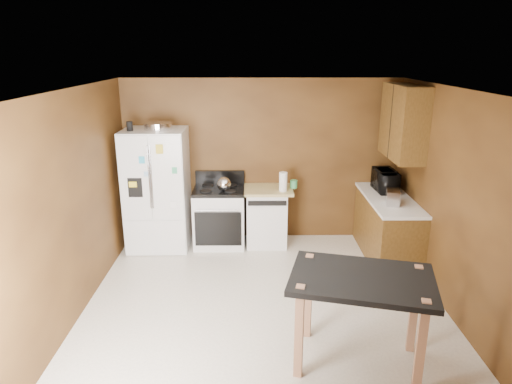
{
  "coord_description": "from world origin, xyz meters",
  "views": [
    {
      "loc": [
        -0.14,
        -4.63,
        2.88
      ],
      "look_at": [
        -0.09,
        0.85,
        1.18
      ],
      "focal_mm": 32.0,
      "sensor_mm": 36.0,
      "label": 1
    }
  ],
  "objects_px": {
    "refrigerator": "(157,190)",
    "gas_range": "(220,216)",
    "green_canister": "(294,184)",
    "island": "(361,290)",
    "toaster": "(393,197)",
    "paper_towel": "(283,182)",
    "pen_cup": "(130,126)",
    "kettle": "(224,184)",
    "roasting_pan": "(158,126)",
    "microwave": "(385,181)",
    "dishwasher": "(266,216)"
  },
  "relations": [
    {
      "from": "green_canister",
      "to": "refrigerator",
      "type": "bearing_deg",
      "value": -176.88
    },
    {
      "from": "green_canister",
      "to": "gas_range",
      "type": "distance_m",
      "value": 1.23
    },
    {
      "from": "green_canister",
      "to": "dishwasher",
      "type": "height_order",
      "value": "green_canister"
    },
    {
      "from": "pen_cup",
      "to": "kettle",
      "type": "relative_size",
      "value": 0.62
    },
    {
      "from": "roasting_pan",
      "to": "green_canister",
      "type": "bearing_deg",
      "value": 2.79
    },
    {
      "from": "roasting_pan",
      "to": "refrigerator",
      "type": "bearing_deg",
      "value": -167.64
    },
    {
      "from": "kettle",
      "to": "roasting_pan",
      "type": "bearing_deg",
      "value": 175.0
    },
    {
      "from": "pen_cup",
      "to": "refrigerator",
      "type": "xyz_separation_m",
      "value": [
        0.31,
        0.1,
        -0.96
      ]
    },
    {
      "from": "toaster",
      "to": "refrigerator",
      "type": "distance_m",
      "value": 3.37
    },
    {
      "from": "toaster",
      "to": "refrigerator",
      "type": "xyz_separation_m",
      "value": [
        -3.3,
        0.69,
        -0.1
      ]
    },
    {
      "from": "roasting_pan",
      "to": "pen_cup",
      "type": "height_order",
      "value": "pen_cup"
    },
    {
      "from": "roasting_pan",
      "to": "kettle",
      "type": "relative_size",
      "value": 1.89
    },
    {
      "from": "dishwasher",
      "to": "island",
      "type": "distance_m",
      "value": 2.98
    },
    {
      "from": "green_canister",
      "to": "island",
      "type": "bearing_deg",
      "value": -82.64
    },
    {
      "from": "microwave",
      "to": "toaster",
      "type": "bearing_deg",
      "value": 170.16
    },
    {
      "from": "microwave",
      "to": "dishwasher",
      "type": "distance_m",
      "value": 1.85
    },
    {
      "from": "kettle",
      "to": "dishwasher",
      "type": "bearing_deg",
      "value": 13.5
    },
    {
      "from": "kettle",
      "to": "dishwasher",
      "type": "height_order",
      "value": "kettle"
    },
    {
      "from": "pen_cup",
      "to": "microwave",
      "type": "height_order",
      "value": "pen_cup"
    },
    {
      "from": "pen_cup",
      "to": "microwave",
      "type": "relative_size",
      "value": 0.26
    },
    {
      "from": "kettle",
      "to": "island",
      "type": "xyz_separation_m",
      "value": [
        1.41,
        -2.71,
        -0.23
      ]
    },
    {
      "from": "dishwasher",
      "to": "island",
      "type": "xyz_separation_m",
      "value": [
        0.78,
        -2.86,
        0.32
      ]
    },
    {
      "from": "pen_cup",
      "to": "dishwasher",
      "type": "distance_m",
      "value": 2.41
    },
    {
      "from": "refrigerator",
      "to": "gas_range",
      "type": "relative_size",
      "value": 1.64
    },
    {
      "from": "kettle",
      "to": "gas_range",
      "type": "relative_size",
      "value": 0.19
    },
    {
      "from": "pen_cup",
      "to": "gas_range",
      "type": "bearing_deg",
      "value": 7.47
    },
    {
      "from": "toaster",
      "to": "island",
      "type": "xyz_separation_m",
      "value": [
        -0.89,
        -2.08,
        -0.22
      ]
    },
    {
      "from": "green_canister",
      "to": "toaster",
      "type": "distance_m",
      "value": 1.5
    },
    {
      "from": "pen_cup",
      "to": "island",
      "type": "relative_size",
      "value": 0.09
    },
    {
      "from": "toaster",
      "to": "microwave",
      "type": "height_order",
      "value": "microwave"
    },
    {
      "from": "dishwasher",
      "to": "toaster",
      "type": "bearing_deg",
      "value": -24.97
    },
    {
      "from": "gas_range",
      "to": "island",
      "type": "xyz_separation_m",
      "value": [
        1.5,
        -2.83,
        0.31
      ]
    },
    {
      "from": "paper_towel",
      "to": "green_canister",
      "type": "bearing_deg",
      "value": 41.07
    },
    {
      "from": "refrigerator",
      "to": "island",
      "type": "xyz_separation_m",
      "value": [
        2.41,
        -2.77,
        -0.12
      ]
    },
    {
      "from": "roasting_pan",
      "to": "gas_range",
      "type": "distance_m",
      "value": 1.62
    },
    {
      "from": "roasting_pan",
      "to": "pen_cup",
      "type": "relative_size",
      "value": 3.04
    },
    {
      "from": "microwave",
      "to": "island",
      "type": "height_order",
      "value": "microwave"
    },
    {
      "from": "island",
      "to": "toaster",
      "type": "bearing_deg",
      "value": 66.88
    },
    {
      "from": "green_canister",
      "to": "island",
      "type": "xyz_separation_m",
      "value": [
        0.37,
        -2.89,
        -0.17
      ]
    },
    {
      "from": "pen_cup",
      "to": "green_canister",
      "type": "bearing_deg",
      "value": 5.12
    },
    {
      "from": "island",
      "to": "pen_cup",
      "type": "bearing_deg",
      "value": 135.47
    },
    {
      "from": "pen_cup",
      "to": "paper_towel",
      "type": "distance_m",
      "value": 2.33
    },
    {
      "from": "paper_towel",
      "to": "toaster",
      "type": "height_order",
      "value": "paper_towel"
    },
    {
      "from": "pen_cup",
      "to": "kettle",
      "type": "bearing_deg",
      "value": 1.43
    },
    {
      "from": "toaster",
      "to": "island",
      "type": "height_order",
      "value": "toaster"
    },
    {
      "from": "paper_towel",
      "to": "pen_cup",
      "type": "bearing_deg",
      "value": -178.36
    },
    {
      "from": "roasting_pan",
      "to": "paper_towel",
      "type": "bearing_deg",
      "value": -1.64
    },
    {
      "from": "pen_cup",
      "to": "toaster",
      "type": "height_order",
      "value": "pen_cup"
    },
    {
      "from": "pen_cup",
      "to": "gas_range",
      "type": "relative_size",
      "value": 0.12
    },
    {
      "from": "kettle",
      "to": "microwave",
      "type": "bearing_deg",
      "value": -0.05
    }
  ]
}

